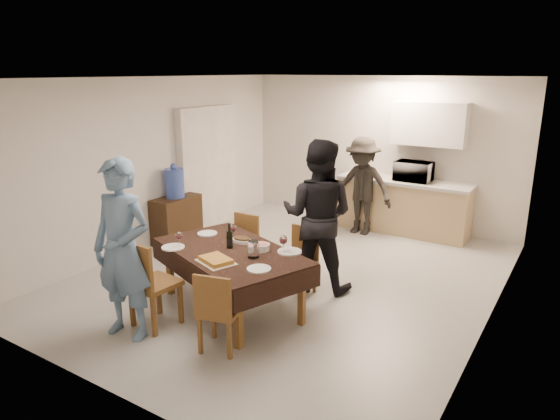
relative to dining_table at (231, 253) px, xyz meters
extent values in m
cube|color=#A3A39F|center=(0.09, 1.17, -0.69)|extent=(5.00, 6.00, 0.02)
cube|color=white|center=(0.09, 1.17, 1.91)|extent=(5.00, 6.00, 0.02)
cube|color=beige|center=(0.09, 4.17, 0.61)|extent=(5.00, 0.02, 2.60)
cube|color=beige|center=(0.09, -1.83, 0.61)|extent=(5.00, 0.02, 2.60)
cube|color=beige|center=(-2.41, 1.17, 0.61)|extent=(0.02, 6.00, 2.60)
cube|color=beige|center=(2.59, 1.17, 0.61)|extent=(0.02, 6.00, 2.60)
cube|color=white|center=(-2.33, 2.37, 0.36)|extent=(0.15, 1.40, 2.10)
cube|color=tan|center=(0.69, 3.85, -0.26)|extent=(2.20, 0.60, 0.86)
cube|color=#AFAFAA|center=(0.69, 3.85, 0.20)|extent=(2.24, 0.64, 0.05)
cube|color=silver|center=(0.99, 3.99, 1.16)|extent=(1.20, 0.34, 0.70)
cube|color=black|center=(0.00, 0.00, 0.01)|extent=(2.11, 1.67, 0.04)
cube|color=brown|center=(0.00, 0.00, -0.35)|extent=(0.07, 0.07, 0.68)
cube|color=brown|center=(-0.45, -0.75, -0.21)|extent=(0.49, 0.49, 0.05)
cube|color=brown|center=(-0.45, -0.95, 0.06)|extent=(0.45, 0.08, 0.48)
cube|color=brown|center=(0.45, -0.75, -0.28)|extent=(0.47, 0.47, 0.05)
cube|color=brown|center=(0.45, -0.92, -0.05)|extent=(0.38, 0.13, 0.41)
cube|color=brown|center=(-0.45, 0.75, -0.28)|extent=(0.39, 0.39, 0.05)
cube|color=brown|center=(-0.45, 0.58, -0.05)|extent=(0.39, 0.04, 0.41)
cube|color=brown|center=(0.45, 0.75, -0.28)|extent=(0.38, 0.38, 0.05)
cube|color=brown|center=(0.45, 0.58, -0.06)|extent=(0.38, 0.04, 0.41)
cube|color=#322110|center=(-2.19, 1.39, -0.32)|extent=(0.40, 0.81, 0.75)
cylinder|color=#4261C8|center=(-2.19, 1.39, 0.29)|extent=(0.31, 0.31, 0.46)
cylinder|color=white|center=(0.35, -0.05, 0.13)|extent=(0.12, 0.12, 0.19)
cube|color=gold|center=(0.10, -0.38, 0.06)|extent=(0.49, 0.43, 0.05)
cylinder|color=white|center=(0.30, 0.18, 0.07)|extent=(0.19, 0.19, 0.07)
cylinder|color=white|center=(-0.05, 0.28, 0.05)|extent=(0.22, 0.22, 0.04)
cylinder|color=white|center=(-0.60, -0.30, 0.04)|extent=(0.26, 0.26, 0.02)
cylinder|color=white|center=(0.60, -0.30, 0.04)|extent=(0.25, 0.25, 0.01)
cylinder|color=white|center=(-0.60, 0.30, 0.04)|extent=(0.25, 0.25, 0.01)
cylinder|color=white|center=(0.60, 0.30, 0.04)|extent=(0.27, 0.27, 0.02)
imported|color=silver|center=(0.84, 3.85, 0.38)|extent=(0.59, 0.40, 0.33)
imported|color=#5C80A6|center=(-0.55, -1.05, 0.25)|extent=(0.74, 0.54, 1.88)
imported|color=black|center=(0.55, 1.05, 0.26)|extent=(1.06, 0.91, 1.90)
imported|color=black|center=(0.12, 3.40, 0.13)|extent=(1.06, 0.61, 1.64)
camera|label=1|loc=(3.33, -4.19, 2.00)|focal=32.00mm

